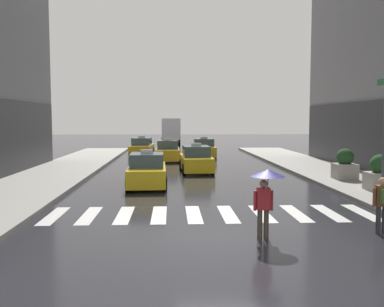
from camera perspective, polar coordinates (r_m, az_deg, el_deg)
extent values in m
plane|color=#26262B|center=(12.27, 3.83, -11.09)|extent=(160.00, 160.00, 0.00)
cube|color=silver|center=(15.63, -17.81, -7.85)|extent=(0.50, 2.80, 0.01)
cube|color=silver|center=(15.36, -13.44, -7.97)|extent=(0.50, 2.80, 0.01)
cube|color=silver|center=(15.18, -8.95, -8.04)|extent=(0.50, 2.80, 0.01)
cube|color=silver|center=(15.10, -4.37, -8.07)|extent=(0.50, 2.80, 0.01)
cube|color=silver|center=(15.12, 0.23, -8.05)|extent=(0.50, 2.80, 0.01)
cube|color=silver|center=(15.23, 4.79, -7.97)|extent=(0.50, 2.80, 0.01)
cube|color=silver|center=(15.43, 9.25, -7.85)|extent=(0.50, 2.80, 0.01)
cube|color=silver|center=(15.72, 13.57, -7.68)|extent=(0.50, 2.80, 0.01)
cube|color=silver|center=(16.09, 17.71, -7.49)|extent=(0.50, 2.80, 0.01)
cube|color=silver|center=(16.55, 21.64, -7.26)|extent=(0.50, 2.80, 0.01)
cube|color=#196638|center=(17.84, 23.96, 8.67)|extent=(0.04, 0.84, 0.24)
cube|color=yellow|center=(21.46, -5.96, -2.78)|extent=(1.92, 4.55, 0.84)
cube|color=#384C5B|center=(21.27, -5.99, -0.84)|extent=(1.65, 2.14, 0.64)
cube|color=silver|center=(21.24, -6.00, 0.26)|extent=(0.61, 0.26, 0.18)
cylinder|color=black|center=(22.87, -8.00, -2.93)|extent=(0.24, 0.67, 0.66)
cylinder|color=black|center=(22.82, -3.71, -2.91)|extent=(0.24, 0.67, 0.66)
cylinder|color=black|center=(20.20, -8.50, -3.94)|extent=(0.24, 0.67, 0.66)
cylinder|color=black|center=(20.14, -3.63, -3.92)|extent=(0.24, 0.67, 0.66)
cube|color=#F2EAB2|center=(23.73, -7.33, -1.98)|extent=(0.20, 0.05, 0.14)
cube|color=#F2EAB2|center=(23.70, -4.28, -1.97)|extent=(0.20, 0.05, 0.14)
cube|color=yellow|center=(27.10, 0.54, -1.21)|extent=(1.99, 4.57, 0.84)
cube|color=#384C5B|center=(26.94, 0.56, 0.33)|extent=(1.69, 2.16, 0.64)
cube|color=silver|center=(26.91, 0.56, 1.20)|extent=(0.61, 0.26, 0.18)
cylinder|color=black|center=(28.39, -1.45, -1.42)|extent=(0.25, 0.67, 0.66)
cylinder|color=black|center=(28.55, 1.98, -1.38)|extent=(0.25, 0.67, 0.66)
cylinder|color=black|center=(25.72, -1.06, -2.05)|extent=(0.25, 0.67, 0.66)
cylinder|color=black|center=(25.89, 2.72, -2.01)|extent=(0.25, 0.67, 0.66)
cube|color=#F2EAB2|center=(29.30, -1.13, -0.69)|extent=(0.20, 0.05, 0.14)
cube|color=#F2EAB2|center=(29.41, 1.32, -0.67)|extent=(0.20, 0.05, 0.14)
cube|color=gold|center=(34.10, -3.22, -0.02)|extent=(1.82, 4.51, 0.84)
cube|color=#384C5B|center=(33.95, -3.22, 1.21)|extent=(1.61, 2.11, 0.64)
cube|color=silver|center=(33.93, -3.23, 1.91)|extent=(0.60, 0.24, 0.18)
cylinder|color=black|center=(35.48, -4.59, -0.22)|extent=(0.22, 0.66, 0.66)
cylinder|color=black|center=(35.48, -1.83, -0.21)|extent=(0.22, 0.66, 0.66)
cylinder|color=black|center=(32.79, -4.72, -0.62)|extent=(0.22, 0.66, 0.66)
cylinder|color=black|center=(32.79, -1.73, -0.60)|extent=(0.22, 0.66, 0.66)
cube|color=#F2EAB2|center=(36.37, -4.20, 0.33)|extent=(0.20, 0.04, 0.14)
cube|color=#F2EAB2|center=(36.37, -2.21, 0.34)|extent=(0.20, 0.04, 0.14)
cube|color=gold|center=(37.04, 1.56, 0.36)|extent=(1.80, 4.50, 0.84)
cube|color=#384C5B|center=(36.89, 1.58, 1.49)|extent=(1.60, 2.10, 0.64)
cube|color=silver|center=(36.87, 1.58, 2.13)|extent=(0.60, 0.24, 0.18)
cylinder|color=black|center=(38.35, 0.14, 0.16)|extent=(0.22, 0.66, 0.66)
cylinder|color=black|center=(38.47, 2.68, 0.17)|extent=(0.22, 0.66, 0.66)
cylinder|color=black|center=(35.66, 0.35, -0.18)|extent=(0.22, 0.66, 0.66)
cylinder|color=black|center=(35.79, 3.09, -0.17)|extent=(0.22, 0.66, 0.66)
cube|color=#F2EAB2|center=(39.26, 0.40, 0.66)|extent=(0.20, 0.04, 0.14)
cube|color=#F2EAB2|center=(39.34, 2.23, 0.67)|extent=(0.20, 0.04, 0.14)
cube|color=gold|center=(38.85, -6.65, 0.53)|extent=(2.06, 4.60, 0.84)
cube|color=#384C5B|center=(38.71, -6.68, 1.61)|extent=(1.72, 2.19, 0.64)
cube|color=silver|center=(38.69, -6.68, 2.22)|extent=(0.61, 0.27, 0.18)
cylinder|color=black|center=(40.32, -7.61, 0.34)|extent=(0.26, 0.67, 0.66)
cylinder|color=black|center=(40.11, -5.19, 0.34)|extent=(0.26, 0.67, 0.66)
cylinder|color=black|center=(37.66, -8.19, 0.03)|extent=(0.26, 0.67, 0.66)
cylinder|color=black|center=(37.43, -5.60, 0.03)|extent=(0.26, 0.67, 0.66)
cube|color=#F2EAB2|center=(41.18, -7.12, 0.81)|extent=(0.20, 0.05, 0.14)
cube|color=#F2EAB2|center=(41.03, -5.38, 0.81)|extent=(0.20, 0.05, 0.14)
cube|color=#2D2D2D|center=(53.54, -2.85, 1.77)|extent=(1.94, 6.64, 0.40)
cube|color=silver|center=(56.79, -2.92, 3.19)|extent=(2.14, 1.85, 2.10)
cube|color=#384C5B|center=(57.70, -2.94, 3.58)|extent=(1.89, 0.08, 0.95)
cube|color=silver|center=(52.59, -2.84, 3.30)|extent=(2.30, 4.85, 2.50)
cylinder|color=black|center=(56.63, -3.92, 1.72)|extent=(0.30, 0.91, 0.90)
cylinder|color=black|center=(56.67, -1.90, 1.73)|extent=(0.30, 0.91, 0.90)
cylinder|color=black|center=(52.10, -3.92, 1.46)|extent=(0.30, 0.91, 0.90)
cylinder|color=black|center=(52.14, -1.72, 1.47)|extent=(0.30, 0.91, 0.90)
cylinder|color=#473D33|center=(12.20, 8.97, -9.23)|extent=(0.14, 0.14, 0.82)
cylinder|color=#473D33|center=(12.24, 9.80, -9.20)|extent=(0.14, 0.14, 0.82)
cube|color=maroon|center=(12.07, 9.43, -5.94)|extent=(0.36, 0.24, 0.60)
sphere|color=#9E7051|center=(12.00, 9.46, -3.97)|extent=(0.22, 0.22, 0.22)
cylinder|color=maroon|center=(12.03, 8.35, -6.20)|extent=(0.09, 0.09, 0.55)
cylinder|color=maroon|center=(12.13, 10.49, -6.14)|extent=(0.09, 0.09, 0.55)
cylinder|color=#4C4C4C|center=(12.05, 10.01, -4.52)|extent=(0.02, 0.02, 1.00)
cone|color=navy|center=(11.99, 10.04, -2.54)|extent=(0.96, 0.96, 0.20)
cylinder|color=#333338|center=(13.64, 23.44, -8.08)|extent=(0.14, 0.14, 0.82)
cylinder|color=#333338|center=(13.72, 24.12, -8.03)|extent=(0.14, 0.14, 0.82)
cube|color=brown|center=(13.54, 23.88, -5.12)|extent=(0.36, 0.24, 0.60)
sphere|color=tan|center=(13.48, 23.94, -3.36)|extent=(0.22, 0.22, 0.22)
cylinder|color=brown|center=(13.45, 23.00, -5.38)|extent=(0.09, 0.09, 0.55)
cube|color=#A8A399|center=(20.84, 23.60, -3.40)|extent=(1.10, 1.10, 0.80)
sphere|color=#234C23|center=(20.75, 23.66, -1.35)|extent=(0.90, 0.90, 0.90)
cube|color=#A8A399|center=(24.15, 19.57, -2.23)|extent=(1.10, 1.10, 0.80)
sphere|color=#234C23|center=(24.08, 19.62, -0.45)|extent=(0.90, 0.90, 0.90)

